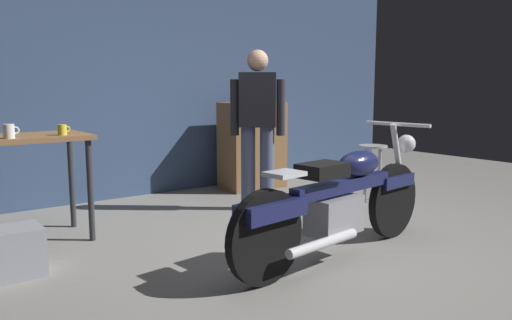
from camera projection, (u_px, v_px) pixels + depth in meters
ground_plane at (305, 252)px, 3.96m from camera, size 12.00×12.00×0.00m
back_wall at (148, 65)px, 5.96m from camera, size 8.00×0.12×3.10m
workbench at (4, 151)px, 4.01m from camera, size 1.30×0.64×0.90m
motorcycle at (340, 199)px, 3.79m from camera, size 2.18×0.65×1.00m
person_standing at (258, 122)px, 5.22m from camera, size 0.46×0.41×1.67m
shop_stool at (373, 158)px, 5.67m from camera, size 0.32×0.32×0.64m
wooden_dresser at (252, 146)px, 6.40m from camera, size 0.80×0.47×1.10m
storage_bin at (8, 253)px, 3.41m from camera, size 0.44×0.32×0.34m
mug_white_ceramic at (9, 131)px, 3.84m from camera, size 0.12×0.08×0.11m
mug_yellow_tall at (63, 130)px, 4.11m from camera, size 0.10×0.07×0.09m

